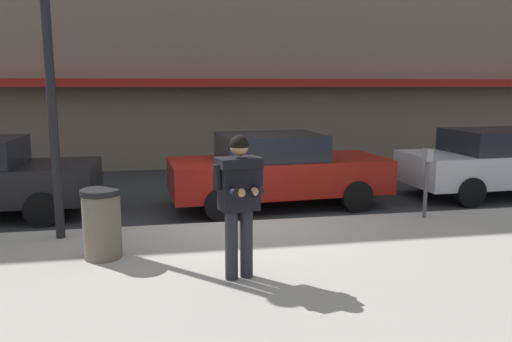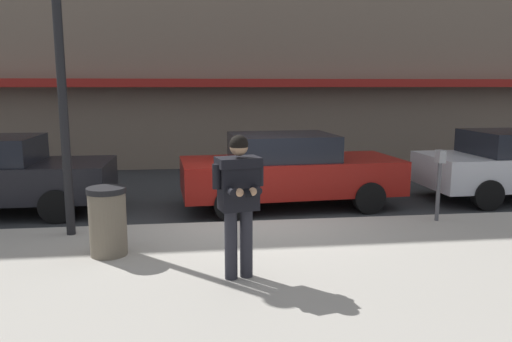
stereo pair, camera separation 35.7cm
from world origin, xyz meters
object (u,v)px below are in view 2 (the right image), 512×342
at_px(man_texting_on_phone, 239,191).
at_px(parking_meter, 439,175).
at_px(street_lamp_post, 59,45).
at_px(parked_sedan_mid, 289,170).
at_px(trash_bin, 108,221).

relative_size(man_texting_on_phone, parking_meter, 1.42).
bearing_deg(parking_meter, street_lamp_post, -179.55).
distance_m(parked_sedan_mid, street_lamp_post, 5.01).
distance_m(parked_sedan_mid, trash_bin, 4.42).
height_order(street_lamp_post, trash_bin, street_lamp_post).
xyz_separation_m(parked_sedan_mid, parking_meter, (2.33, -1.92, 0.18)).
distance_m(man_texting_on_phone, street_lamp_post, 3.85).
bearing_deg(parked_sedan_mid, trash_bin, -136.16).
relative_size(street_lamp_post, parking_meter, 3.84).
height_order(parked_sedan_mid, street_lamp_post, street_lamp_post).
distance_m(street_lamp_post, trash_bin, 2.84).
height_order(man_texting_on_phone, trash_bin, man_texting_on_phone).
relative_size(parked_sedan_mid, trash_bin, 4.71).
xyz_separation_m(parked_sedan_mid, trash_bin, (-3.19, -3.06, -0.16)).
height_order(parking_meter, trash_bin, parking_meter).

